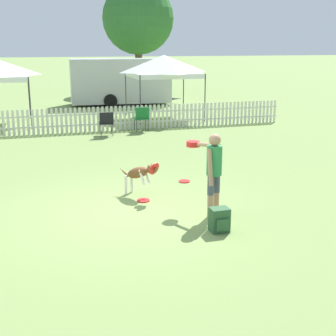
# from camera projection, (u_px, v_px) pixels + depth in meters

# --- Properties ---
(ground_plane) EXTENTS (240.00, 240.00, 0.00)m
(ground_plane) POSITION_uv_depth(u_px,v_px,m) (131.00, 212.00, 8.91)
(ground_plane) COLOR olive
(handler_person) EXTENTS (0.49, 1.06, 1.55)m
(handler_person) POSITION_uv_depth(u_px,v_px,m) (212.00, 164.00, 8.53)
(handler_person) COLOR tan
(handler_person) RESTS_ON ground_plane
(leaping_dog) EXTENTS (0.72, 0.96, 0.80)m
(leaping_dog) POSITION_uv_depth(u_px,v_px,m) (140.00, 173.00, 9.72)
(leaping_dog) COLOR brown
(leaping_dog) RESTS_ON ground_plane
(frisbee_near_handler) EXTENTS (0.26, 0.26, 0.02)m
(frisbee_near_handler) POSITION_uv_depth(u_px,v_px,m) (184.00, 181.00, 10.88)
(frisbee_near_handler) COLOR red
(frisbee_near_handler) RESTS_ON ground_plane
(frisbee_near_dog) EXTENTS (0.26, 0.26, 0.02)m
(frisbee_near_dog) POSITION_uv_depth(u_px,v_px,m) (143.00, 200.00, 9.54)
(frisbee_near_dog) COLOR red
(frisbee_near_dog) RESTS_ON ground_plane
(backpack_on_grass) EXTENTS (0.32, 0.29, 0.41)m
(backpack_on_grass) POSITION_uv_depth(u_px,v_px,m) (220.00, 220.00, 7.94)
(backpack_on_grass) COLOR #2D5633
(backpack_on_grass) RESTS_ON ground_plane
(picket_fence) EXTENTS (16.14, 0.04, 0.90)m
(picket_fence) POSITION_uv_depth(u_px,v_px,m) (78.00, 120.00, 16.89)
(picket_fence) COLOR silver
(picket_fence) RESTS_ON ground_plane
(folding_chair_blue_left) EXTENTS (0.52, 0.54, 0.91)m
(folding_chair_blue_left) POSITION_uv_depth(u_px,v_px,m) (142.00, 117.00, 17.07)
(folding_chair_blue_left) COLOR #333338
(folding_chair_blue_left) RESTS_ON ground_plane
(folding_chair_center) EXTENTS (0.51, 0.53, 0.84)m
(folding_chair_center) POSITION_uv_depth(u_px,v_px,m) (106.00, 121.00, 16.26)
(folding_chair_center) COLOR #333338
(folding_chair_center) RESTS_ON ground_plane
(canopy_tent_main) EXTENTS (2.78, 2.78, 2.67)m
(canopy_tent_main) POSITION_uv_depth(u_px,v_px,m) (164.00, 66.00, 19.77)
(canopy_tent_main) COLOR #333338
(canopy_tent_main) RESTS_ON ground_plane
(equipment_trailer) EXTENTS (5.98, 2.48, 2.40)m
(equipment_trailer) POSITION_uv_depth(u_px,v_px,m) (120.00, 81.00, 24.54)
(equipment_trailer) COLOR #B7B7B7
(equipment_trailer) RESTS_ON ground_plane
(tree_left_grove) EXTENTS (4.69, 4.69, 7.13)m
(tree_left_grove) POSITION_uv_depth(u_px,v_px,m) (138.00, 18.00, 30.59)
(tree_left_grove) COLOR brown
(tree_left_grove) RESTS_ON ground_plane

